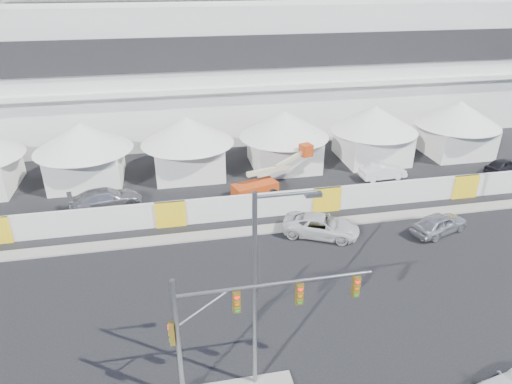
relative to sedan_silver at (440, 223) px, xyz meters
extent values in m
plane|color=black|center=(-12.89, -9.72, -0.76)|extent=(160.00, 160.00, 0.00)
cube|color=gray|center=(7.11, 2.78, -0.70)|extent=(80.00, 1.20, 0.12)
cube|color=silver|center=(-4.89, 32.28, 6.24)|extent=(80.00, 24.00, 14.00)
cube|color=black|center=(-4.89, 20.13, 9.04)|extent=(68.00, 0.30, 3.20)
cube|color=silver|center=(-4.89, 19.88, 5.54)|extent=(72.00, 0.80, 0.50)
cube|color=silver|center=(-25.89, 14.28, 0.74)|extent=(6.00, 6.00, 3.00)
cone|color=silver|center=(-25.89, 14.28, 3.44)|extent=(8.40, 8.40, 2.40)
cube|color=silver|center=(-16.89, 14.28, 0.74)|extent=(6.00, 6.00, 3.00)
cone|color=silver|center=(-16.89, 14.28, 3.44)|extent=(8.40, 8.40, 2.40)
cube|color=silver|center=(-7.89, 14.28, 0.74)|extent=(6.00, 6.00, 3.00)
cone|color=silver|center=(-7.89, 14.28, 3.44)|extent=(8.40, 8.40, 2.40)
cube|color=silver|center=(1.11, 14.28, 0.74)|extent=(6.00, 6.00, 3.00)
cone|color=silver|center=(1.11, 14.28, 3.44)|extent=(8.40, 8.40, 2.40)
cube|color=silver|center=(10.11, 14.28, 0.74)|extent=(6.00, 6.00, 3.00)
cone|color=silver|center=(10.11, 14.28, 3.44)|extent=(8.40, 8.40, 2.40)
cube|color=silver|center=(-6.89, 4.78, 0.24)|extent=(70.00, 0.25, 2.00)
imported|color=#BABBBF|center=(0.00, 0.00, 0.00)|extent=(3.13, 4.78, 1.51)
imported|color=silver|center=(-8.43, 1.37, -0.01)|extent=(4.51, 5.94, 1.50)
imported|color=white|center=(0.19, 9.60, -0.06)|extent=(1.73, 4.33, 1.40)
imported|color=black|center=(11.80, 8.77, -0.08)|extent=(3.02, 4.31, 1.36)
imported|color=#98989C|center=(-23.87, 8.66, 0.05)|extent=(3.51, 5.92, 1.61)
cylinder|color=gray|center=(-18.86, -10.72, 2.57)|extent=(0.21, 0.21, 6.35)
cylinder|color=gray|center=(-14.75, -10.72, 4.95)|extent=(8.23, 0.14, 0.14)
cube|color=#594714|center=(-16.39, -10.72, 4.30)|extent=(0.32, 0.22, 1.05)
cube|color=#594714|center=(-13.75, -10.72, 4.30)|extent=(0.32, 0.22, 1.05)
cube|color=#594714|center=(-11.25, -10.72, 4.30)|extent=(0.32, 0.22, 1.05)
cube|color=#594714|center=(-19.08, -10.72, 3.10)|extent=(0.22, 0.32, 1.05)
cylinder|color=slate|center=(-15.59, -10.52, 4.24)|extent=(0.19, 0.19, 9.70)
cylinder|color=slate|center=(-14.41, -10.52, 8.87)|extent=(2.37, 0.13, 0.13)
cube|color=slate|center=(-13.33, -10.52, 8.77)|extent=(0.65, 0.27, 0.16)
cube|color=#BA3E11|center=(-11.84, 8.45, -0.19)|extent=(4.03, 2.65, 1.13)
cube|color=beige|center=(-10.60, 8.45, 1.31)|extent=(3.86, 1.47, 0.36)
cube|color=beige|center=(-8.33, 8.45, 1.92)|extent=(3.00, 1.17, 1.25)
cube|color=#BA3E11|center=(-6.89, 8.45, 2.44)|extent=(1.16, 1.16, 1.03)
camera|label=1|loc=(-18.48, -25.21, 16.45)|focal=32.00mm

